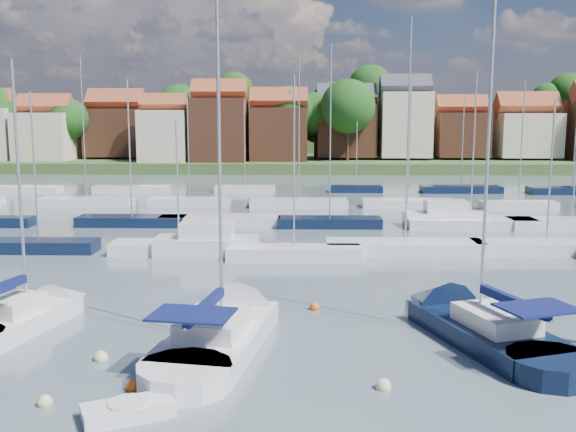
{
  "coord_description": "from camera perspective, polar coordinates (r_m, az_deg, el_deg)",
  "views": [
    {
      "loc": [
        1.2,
        -22.68,
        9.18
      ],
      "look_at": [
        0.34,
        14.0,
        3.59
      ],
      "focal_mm": 40.0,
      "sensor_mm": 36.0,
      "label": 1
    }
  ],
  "objects": [
    {
      "name": "marina_field",
      "position": [
        58.49,
        2.01,
        0.06
      ],
      "size": [
        79.62,
        41.41,
        15.93
      ],
      "color": "silver",
      "rests_on": "ground"
    },
    {
      "name": "buoy_c",
      "position": [
        23.31,
        -13.59,
        -14.77
      ],
      "size": [
        0.51,
        0.51,
        0.51
      ],
      "primitive_type": "sphere",
      "color": "#D85914",
      "rests_on": "ground"
    },
    {
      "name": "sailboat_navy",
      "position": [
        29.31,
        15.57,
        -9.18
      ],
      "size": [
        6.89,
        12.43,
        16.66
      ],
      "rotation": [
        0.0,
        0.0,
        1.9
      ],
      "color": "black",
      "rests_on": "ground"
    },
    {
      "name": "tender",
      "position": [
        21.31,
        -14.02,
        -16.43
      ],
      "size": [
        3.04,
        2.36,
        0.6
      ],
      "rotation": [
        0.0,
        0.0,
        0.45
      ],
      "color": "silver",
      "rests_on": "ground"
    },
    {
      "name": "buoy_b",
      "position": [
        22.99,
        -20.78,
        -15.45
      ],
      "size": [
        0.5,
        0.5,
        0.5
      ],
      "primitive_type": "sphere",
      "color": "beige",
      "rests_on": "ground"
    },
    {
      "name": "sailboat_centre",
      "position": [
        28.05,
        -5.22,
        -9.72
      ],
      "size": [
        5.32,
        13.03,
        17.14
      ],
      "rotation": [
        0.0,
        0.0,
        1.41
      ],
      "color": "silver",
      "rests_on": "ground"
    },
    {
      "name": "buoy_h",
      "position": [
        26.2,
        -16.28,
        -12.2
      ],
      "size": [
        0.55,
        0.55,
        0.55
      ],
      "primitive_type": "sphere",
      "color": "beige",
      "rests_on": "ground"
    },
    {
      "name": "buoy_e",
      "position": [
        31.48,
        2.39,
        -8.29
      ],
      "size": [
        0.5,
        0.5,
        0.5
      ],
      "primitive_type": "sphere",
      "color": "#D85914",
      "rests_on": "ground"
    },
    {
      "name": "sailboat_left",
      "position": [
        31.52,
        -21.63,
        -8.19
      ],
      "size": [
        4.5,
        9.5,
        12.61
      ],
      "rotation": [
        0.0,
        0.0,
        1.34
      ],
      "color": "silver",
      "rests_on": "ground"
    },
    {
      "name": "ground",
      "position": [
        63.36,
        0.24,
        0.34
      ],
      "size": [
        260.0,
        260.0,
        0.0
      ],
      "primitive_type": "plane",
      "color": "#485862",
      "rests_on": "ground"
    },
    {
      "name": "buoy_d",
      "position": [
        22.99,
        8.46,
        -14.96
      ],
      "size": [
        0.54,
        0.54,
        0.54
      ],
      "primitive_type": "sphere",
      "color": "beige",
      "rests_on": "ground"
    },
    {
      "name": "far_shore_town",
      "position": [
        155.42,
        1.73,
        6.98
      ],
      "size": [
        212.46,
        90.0,
        22.27
      ],
      "color": "#3A562B",
      "rests_on": "ground"
    }
  ]
}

